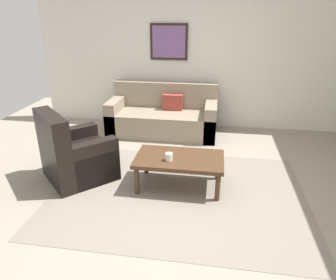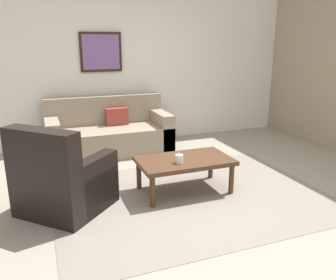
# 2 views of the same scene
# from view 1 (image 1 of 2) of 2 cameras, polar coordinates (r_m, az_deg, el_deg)

# --- Properties ---
(ground_plane) EXTENTS (8.00, 8.00, 0.00)m
(ground_plane) POSITION_cam_1_polar(r_m,az_deg,el_deg) (3.91, 1.92, -9.73)
(ground_plane) COLOR gray
(rear_partition) EXTENTS (6.00, 0.12, 2.80)m
(rear_partition) POSITION_cam_1_polar(r_m,az_deg,el_deg) (5.93, 5.39, 15.90)
(rear_partition) COLOR silver
(rear_partition) RESTS_ON ground_plane
(area_rug) EXTENTS (3.09, 2.28, 0.01)m
(area_rug) POSITION_cam_1_polar(r_m,az_deg,el_deg) (3.91, 1.92, -9.68)
(area_rug) COLOR gray
(area_rug) RESTS_ON ground_plane
(couch_main) EXTENTS (1.93, 0.92, 0.88)m
(couch_main) POSITION_cam_1_polar(r_m,az_deg,el_deg) (5.74, -0.76, 4.46)
(couch_main) COLOR gray
(couch_main) RESTS_ON ground_plane
(armchair_leather) EXTENTS (1.13, 1.13, 0.95)m
(armchair_leather) POSITION_cam_1_polar(r_m,az_deg,el_deg) (4.28, -17.04, -3.10)
(armchair_leather) COLOR black
(armchair_leather) RESTS_ON ground_plane
(coffee_table) EXTENTS (1.10, 0.64, 0.41)m
(coffee_table) POSITION_cam_1_polar(r_m,az_deg,el_deg) (3.89, 2.10, -3.89)
(coffee_table) COLOR #472D1C
(coffee_table) RESTS_ON ground_plane
(cup) EXTENTS (0.09, 0.09, 0.10)m
(cup) POSITION_cam_1_polar(r_m,az_deg,el_deg) (3.76, 0.17, -3.13)
(cup) COLOR white
(cup) RESTS_ON coffee_table
(framed_artwork) EXTENTS (0.68, 0.04, 0.64)m
(framed_artwork) POSITION_cam_1_polar(r_m,az_deg,el_deg) (5.88, 0.16, 17.65)
(framed_artwork) COLOR black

